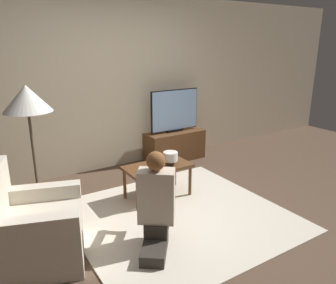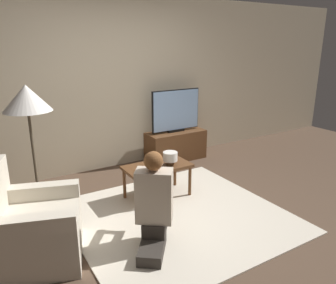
% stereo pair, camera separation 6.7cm
% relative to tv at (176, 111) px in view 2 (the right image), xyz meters
% --- Properties ---
extents(ground_plane, '(10.00, 10.00, 0.00)m').
position_rel_tv_xyz_m(ground_plane, '(-1.00, -1.64, -0.84)').
color(ground_plane, brown).
extents(wall_back, '(10.00, 0.06, 2.60)m').
position_rel_tv_xyz_m(wall_back, '(-1.00, 0.29, 0.46)').
color(wall_back, beige).
rests_on(wall_back, ground_plane).
extents(rug, '(2.29, 2.18, 0.02)m').
position_rel_tv_xyz_m(rug, '(-1.00, -1.64, -0.83)').
color(rug, beige).
rests_on(rug, ground_plane).
extents(tv_stand, '(1.00, 0.41, 0.49)m').
position_rel_tv_xyz_m(tv_stand, '(0.00, -0.00, -0.59)').
color(tv_stand, brown).
rests_on(tv_stand, ground_plane).
extents(tv, '(0.87, 0.08, 0.69)m').
position_rel_tv_xyz_m(tv, '(0.00, 0.00, 0.00)').
color(tv, black).
rests_on(tv, tv_stand).
extents(coffee_table, '(0.83, 0.44, 0.44)m').
position_rel_tv_xyz_m(coffee_table, '(-0.97, -1.09, -0.45)').
color(coffee_table, brown).
rests_on(coffee_table, ground_plane).
extents(floor_lamp, '(0.50, 0.50, 1.49)m').
position_rel_tv_xyz_m(floor_lamp, '(-2.33, -0.79, 0.46)').
color(floor_lamp, '#4C4233').
rests_on(floor_lamp, ground_plane).
extents(armchair, '(1.00, 0.98, 0.90)m').
position_rel_tv_xyz_m(armchair, '(-2.55, -1.58, -0.54)').
color(armchair, beige).
rests_on(armchair, ground_plane).
extents(person_kneeling, '(0.67, 0.78, 0.95)m').
position_rel_tv_xyz_m(person_kneeling, '(-1.50, -1.98, -0.37)').
color(person_kneeling, '#332D28').
rests_on(person_kneeling, rug).
extents(table_lamp, '(0.18, 0.18, 0.17)m').
position_rel_tv_xyz_m(table_lamp, '(-0.82, -1.17, -0.30)').
color(table_lamp, '#4C3823').
rests_on(table_lamp, coffee_table).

